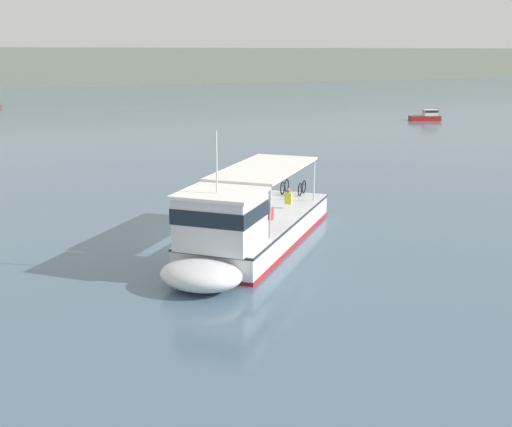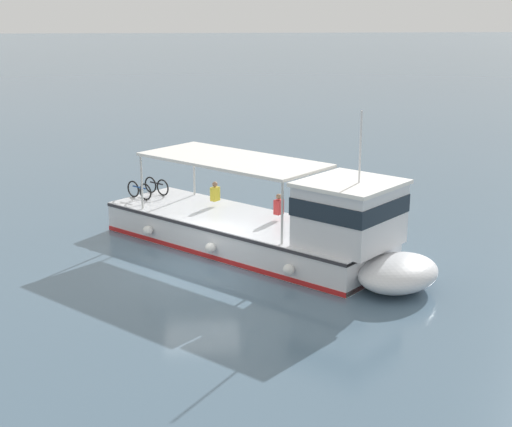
{
  "view_description": "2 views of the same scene",
  "coord_description": "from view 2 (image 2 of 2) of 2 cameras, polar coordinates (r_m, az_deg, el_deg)",
  "views": [
    {
      "loc": [
        -9.23,
        -25.79,
        8.0
      ],
      "look_at": [
        1.48,
        -1.93,
        1.4
      ],
      "focal_mm": 45.25,
      "sensor_mm": 36.0,
      "label": 1
    },
    {
      "loc": [
        -23.3,
        -0.22,
        8.4
      ],
      "look_at": [
        1.48,
        -1.93,
        1.4
      ],
      "focal_mm": 52.57,
      "sensor_mm": 36.0,
      "label": 2
    }
  ],
  "objects": [
    {
      "name": "ground_plane",
      "position": [
        24.77,
        -4.23,
        -4.13
      ],
      "size": [
        400.0,
        400.0,
        0.0
      ],
      "primitive_type": "plane",
      "color": "slate"
    },
    {
      "name": "ferry_main",
      "position": [
        25.31,
        1.76,
        -1.24
      ],
      "size": [
        11.04,
        11.31,
        5.32
      ],
      "color": "silver",
      "rests_on": "ground"
    }
  ]
}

